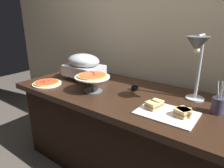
% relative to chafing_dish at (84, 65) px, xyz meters
% --- Properties ---
extents(ground_plane, '(8.00, 8.00, 0.00)m').
position_rel_chafing_dish_xyz_m(ground_plane, '(0.51, -0.08, -0.91)').
color(ground_plane, '#4C443D').
extents(back_wall, '(4.40, 0.04, 2.40)m').
position_rel_chafing_dish_xyz_m(back_wall, '(0.51, 0.42, 0.29)').
color(back_wall, '#C6B593').
rests_on(back_wall, ground_plane).
extents(buffet_table, '(1.90, 0.84, 0.76)m').
position_rel_chafing_dish_xyz_m(buffet_table, '(0.51, -0.08, -0.52)').
color(buffet_table, black).
rests_on(buffet_table, ground_plane).
extents(chafing_dish, '(0.38, 0.27, 0.26)m').
position_rel_chafing_dish_xyz_m(chafing_dish, '(0.00, 0.00, 0.00)').
color(chafing_dish, '#B7BABF').
rests_on(chafing_dish, buffet_table).
extents(heat_lamp, '(0.15, 0.30, 0.50)m').
position_rel_chafing_dish_xyz_m(heat_lamp, '(1.06, 0.01, 0.24)').
color(heat_lamp, '#B7BABF').
rests_on(heat_lamp, buffet_table).
extents(pizza_plate_front, '(0.27, 0.27, 0.03)m').
position_rel_chafing_dish_xyz_m(pizza_plate_front, '(-0.17, -0.33, -0.13)').
color(pizza_plate_front, white).
rests_on(pizza_plate_front, buffet_table).
extents(pizza_plate_center, '(0.30, 0.30, 0.15)m').
position_rel_chafing_dish_xyz_m(pizza_plate_center, '(0.31, -0.21, -0.03)').
color(pizza_plate_center, '#595B60').
rests_on(pizza_plate_center, buffet_table).
extents(sandwich_platter, '(0.38, 0.27, 0.06)m').
position_rel_chafing_dish_xyz_m(sandwich_platter, '(1.00, -0.23, -0.13)').
color(sandwich_platter, white).
rests_on(sandwich_platter, buffet_table).
extents(sauce_cup_near, '(0.06, 0.06, 0.04)m').
position_rel_chafing_dish_xyz_m(sauce_cup_near, '(0.58, 0.03, -0.13)').
color(sauce_cup_near, black).
rests_on(sauce_cup_near, buffet_table).
extents(utensil_holder, '(0.08, 0.08, 0.23)m').
position_rel_chafing_dish_xyz_m(utensil_holder, '(1.25, -0.03, -0.09)').
color(utensil_holder, '#383347').
rests_on(utensil_holder, buffet_table).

